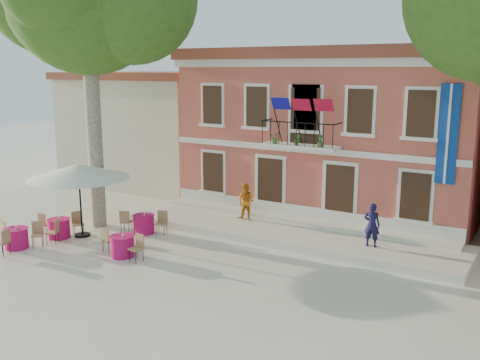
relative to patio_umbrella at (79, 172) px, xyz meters
name	(u,v)px	position (x,y,z in m)	size (l,w,h in m)	color
ground	(179,259)	(5.01, -0.12, -2.64)	(90.00, 90.00, 0.00)	beige
main_building	(340,129)	(7.01, 9.87, 1.14)	(13.50, 9.59, 7.50)	#C55E47
neighbor_west	(165,126)	(-4.49, 10.88, 0.57)	(9.40, 9.40, 6.40)	beige
terrace	(286,232)	(7.01, 4.28, -2.49)	(14.00, 3.40, 0.30)	silver
patio_umbrella	(79,172)	(0.00, 0.00, 0.00)	(3.95, 3.95, 2.94)	black
pedestrian_navy	(372,225)	(10.59, 3.96, -1.54)	(0.59, 0.39, 1.61)	#141038
pedestrian_orange	(246,202)	(4.95, 4.56, -1.56)	(0.76, 0.59, 1.56)	orange
cafe_table_0	(59,227)	(-0.59, -0.65, -2.21)	(1.64, 1.87, 0.95)	#BF1266
cafe_table_1	(122,245)	(3.08, -0.93, -2.22)	(1.96, 0.90, 0.95)	#BF1266
cafe_table_2	(16,237)	(-0.94, -2.33, -2.21)	(1.81, 1.80, 0.95)	#BF1266
cafe_table_3	(144,223)	(1.88, 1.57, -2.22)	(1.94, 1.08, 0.95)	#BF1266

